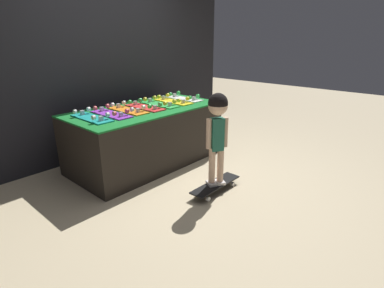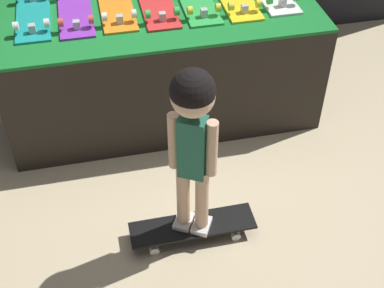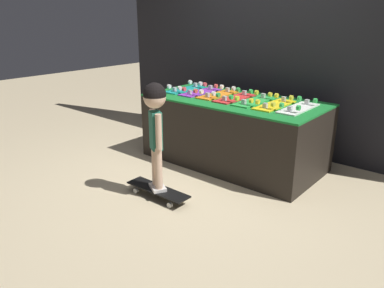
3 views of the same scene
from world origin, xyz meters
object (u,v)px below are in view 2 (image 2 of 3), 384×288
Objects in this scene: skateboard_purple_on_rack at (75,12)px; skateboard_on_floor at (193,227)px; skateboard_red_on_rack at (157,4)px; child at (193,126)px; skateboard_green_on_rack at (197,1)px; skateboard_teal_on_rack at (33,15)px; skateboard_orange_on_rack at (116,6)px.

skateboard_purple_on_rack is 0.87× the size of skateboard_on_floor.
skateboard_purple_on_rack is 1.00× the size of skateboard_red_on_rack.
child is (-0.00, -0.00, 0.74)m from skateboard_on_floor.
skateboard_purple_on_rack and skateboard_green_on_rack have the same top height.
child is (0.73, -1.25, 0.02)m from skateboard_teal_on_rack.
skateboard_purple_on_rack is 1.00× the size of skateboard_orange_on_rack.
child is (-0.29, -1.22, 0.02)m from skateboard_green_on_rack.
skateboard_orange_on_rack is 1.27m from child.
skateboard_teal_on_rack is 0.26m from skateboard_purple_on_rack.
skateboard_teal_on_rack is at bearing 179.99° from skateboard_orange_on_rack.
skateboard_red_on_rack is at bearing 117.15° from child.
skateboard_purple_on_rack is at bearing 178.63° from skateboard_red_on_rack.
child reaches higher than skateboard_purple_on_rack.
child reaches higher than skateboard_on_floor.
skateboard_green_on_rack is at bearing 105.39° from child.
skateboard_orange_on_rack is at bearing -0.01° from skateboard_teal_on_rack.
child is at bearing -91.75° from skateboard_red_on_rack.
skateboard_red_on_rack is (0.51, -0.01, 0.00)m from skateboard_purple_on_rack.
skateboard_purple_on_rack and skateboard_red_on_rack have the same top height.
skateboard_on_floor is at bearing -103.52° from skateboard_green_on_rack.
skateboard_green_on_rack is 1.25m from child.
skateboard_green_on_rack reaches higher than skateboard_on_floor.
skateboard_red_on_rack is at bearing -1.76° from skateboard_teal_on_rack.
child is at bearing -80.12° from skateboard_orange_on_rack.
skateboard_purple_on_rack is at bearing -177.46° from skateboard_orange_on_rack.
skateboard_red_on_rack is 1.23m from child.
skateboard_teal_on_rack is 0.87× the size of skateboard_on_floor.
skateboard_teal_on_rack is at bearing 120.22° from skateboard_on_floor.
skateboard_orange_on_rack is (0.26, 0.01, 0.00)m from skateboard_purple_on_rack.
skateboard_red_on_rack is 0.87× the size of skateboard_on_floor.
skateboard_teal_on_rack is 1.45m from child.
skateboard_purple_on_rack is 1.33m from child.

